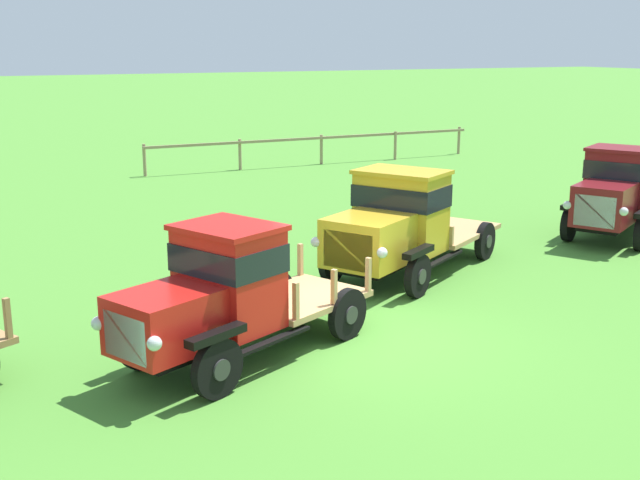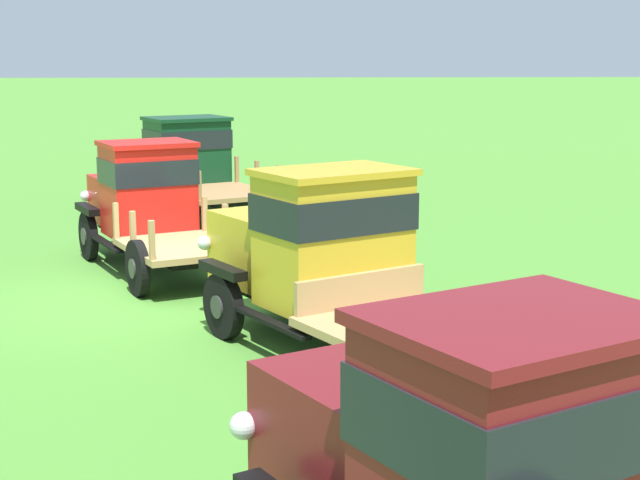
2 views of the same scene
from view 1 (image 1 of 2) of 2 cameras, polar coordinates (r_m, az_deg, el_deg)
name	(u,v)px [view 1 (image 1 of 2)]	position (r m, az deg, el deg)	size (l,w,h in m)	color
ground_plane	(371,341)	(13.33, 3.64, -7.15)	(240.00, 240.00, 0.00)	#47842D
paddock_fence	(319,143)	(32.45, -0.10, 6.91)	(14.24, 0.48, 1.19)	#997F60
vintage_truck_second_in_line	(222,294)	(12.08, -6.98, -3.80)	(4.83, 3.27, 2.16)	black
vintage_truck_midrow_center	(397,223)	(16.55, 5.51, 1.18)	(5.50, 4.23, 2.25)	black
vintage_truck_far_side	(617,192)	(21.19, 20.38, 3.21)	(4.92, 3.70, 2.27)	black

